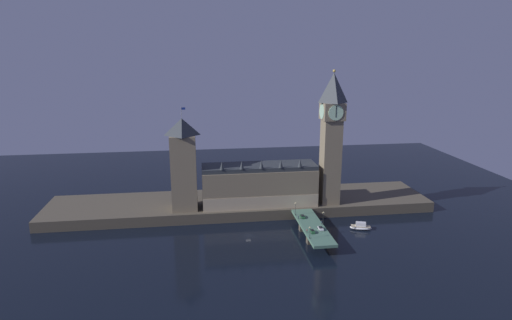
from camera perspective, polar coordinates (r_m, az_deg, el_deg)
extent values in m
plane|color=black|center=(218.46, -1.04, -10.08)|extent=(400.00, 400.00, 0.00)
cube|color=#4C4438|center=(253.27, -2.10, -5.87)|extent=(220.00, 42.00, 5.83)
cube|color=#7F7056|center=(241.54, 0.43, -3.54)|extent=(63.71, 18.79, 20.70)
cube|color=tan|center=(234.79, 0.76, -5.78)|extent=(63.71, 0.20, 7.45)
cube|color=#2D3338|center=(238.26, 0.44, -0.89)|extent=(63.71, 17.29, 2.40)
cone|color=#2D3338|center=(227.63, -4.57, -0.76)|extent=(2.40, 2.40, 4.55)
cone|color=#2D3338|center=(228.43, -1.91, -0.67)|extent=(2.40, 2.40, 4.55)
cone|color=#2D3338|center=(229.72, 0.72, -0.57)|extent=(2.40, 2.40, 4.55)
cone|color=#2D3338|center=(231.50, 3.32, -0.48)|extent=(2.40, 2.40, 4.55)
cone|color=#2D3338|center=(233.74, 5.88, -0.39)|extent=(2.40, 2.40, 4.55)
cube|color=#7F7056|center=(243.31, 9.87, -0.28)|extent=(10.00, 10.00, 47.94)
cube|color=#7F7056|center=(237.84, 10.16, 6.42)|extent=(11.80, 11.80, 9.40)
cylinder|color=#B7E5B7|center=(232.17, 10.61, 6.21)|extent=(8.22, 0.25, 8.22)
cylinder|color=#B7E5B7|center=(243.52, 9.73, 6.61)|extent=(8.22, 0.25, 8.22)
cylinder|color=#B7E5B7|center=(239.75, 11.54, 6.41)|extent=(0.25, 8.22, 8.22)
cylinder|color=#B7E5B7|center=(236.06, 8.76, 6.42)|extent=(0.25, 8.22, 8.22)
cube|color=black|center=(231.91, 10.63, 6.35)|extent=(0.36, 0.10, 6.17)
pyramid|color=#2D3338|center=(236.48, 10.30, 9.47)|extent=(11.80, 11.80, 16.04)
sphere|color=gold|center=(235.94, 10.39, 11.60)|extent=(1.60, 1.60, 1.60)
cube|color=#7F7056|center=(234.83, -9.59, -1.65)|extent=(13.49, 13.49, 41.26)
pyramid|color=#2D3338|center=(229.30, -9.85, 4.40)|extent=(13.76, 13.76, 8.97)
cylinder|color=#99999E|center=(228.16, -9.93, 6.25)|extent=(0.24, 0.24, 6.00)
cube|color=navy|center=(227.85, -9.67, 6.78)|extent=(2.00, 0.08, 1.20)
cube|color=#4C7560|center=(217.60, 7.54, -8.82)|extent=(11.24, 46.00, 1.40)
cube|color=#4C4438|center=(212.05, 8.07, -10.35)|extent=(9.55, 3.20, 4.50)
cube|color=#4C4438|center=(225.55, 7.00, -8.76)|extent=(9.55, 3.20, 4.50)
cube|color=#235633|center=(226.21, 6.22, -7.51)|extent=(1.92, 4.50, 0.73)
cube|color=black|center=(226.00, 6.22, -7.37)|extent=(1.57, 2.03, 0.45)
cylinder|color=black|center=(227.34, 5.91, -7.45)|extent=(0.22, 0.64, 0.64)
cylinder|color=black|center=(227.76, 6.36, -7.42)|extent=(0.22, 0.64, 0.64)
cylinder|color=black|center=(224.83, 6.08, -7.71)|extent=(0.22, 0.64, 0.64)
cylinder|color=black|center=(225.26, 6.53, -7.68)|extent=(0.22, 0.64, 0.64)
cube|color=#235633|center=(208.90, 7.51, -9.43)|extent=(1.72, 3.91, 0.94)
cube|color=black|center=(208.63, 7.52, -9.25)|extent=(1.41, 1.76, 0.45)
cylinder|color=black|center=(209.90, 7.20, -9.39)|extent=(0.22, 0.64, 0.64)
cylinder|color=black|center=(210.31, 7.64, -9.36)|extent=(0.22, 0.64, 0.64)
cylinder|color=black|center=(207.76, 7.38, -9.66)|extent=(0.22, 0.64, 0.64)
cylinder|color=black|center=(208.18, 7.82, -9.62)|extent=(0.22, 0.64, 0.64)
cube|color=white|center=(212.69, 8.61, -9.03)|extent=(1.94, 4.33, 0.87)
cube|color=black|center=(212.43, 8.62, -8.87)|extent=(1.59, 1.95, 0.45)
cylinder|color=black|center=(211.88, 8.95, -9.23)|extent=(0.22, 0.64, 0.64)
cylinder|color=black|center=(211.38, 8.47, -9.27)|extent=(0.22, 0.64, 0.64)
cylinder|color=black|center=(214.24, 8.75, -8.95)|extent=(0.22, 0.64, 0.64)
cylinder|color=black|center=(213.74, 8.27, -8.98)|extent=(0.22, 0.64, 0.64)
cylinder|color=black|center=(208.85, 6.81, -9.47)|extent=(0.28, 0.28, 0.87)
cylinder|color=maroon|center=(208.53, 6.81, -9.27)|extent=(0.38, 0.38, 0.72)
sphere|color=tan|center=(208.34, 6.82, -9.15)|extent=(0.23, 0.23, 0.23)
cylinder|color=black|center=(219.40, 8.74, -8.34)|extent=(0.28, 0.28, 0.84)
cylinder|color=navy|center=(219.11, 8.75, -8.16)|extent=(0.38, 0.38, 0.70)
sphere|color=tan|center=(218.93, 8.75, -8.05)|extent=(0.23, 0.23, 0.23)
cylinder|color=black|center=(224.73, 5.67, -7.68)|extent=(0.28, 0.28, 0.84)
cylinder|color=navy|center=(224.44, 5.67, -7.50)|extent=(0.38, 0.38, 0.70)
sphere|color=tan|center=(224.27, 5.67, -7.39)|extent=(0.23, 0.23, 0.23)
cylinder|color=#2D3333|center=(202.92, 7.18, -10.28)|extent=(0.56, 0.56, 0.50)
cylinder|color=#2D3333|center=(201.88, 7.20, -9.63)|extent=(0.18, 0.18, 4.56)
sphere|color=#F9E5A3|center=(200.76, 7.22, -8.89)|extent=(0.60, 0.60, 0.60)
sphere|color=#F9E5A3|center=(200.79, 7.09, -8.99)|extent=(0.44, 0.44, 0.44)
sphere|color=#F9E5A3|center=(201.01, 7.35, -8.97)|extent=(0.44, 0.44, 0.44)
cylinder|color=#2D3333|center=(218.65, 8.92, -8.48)|extent=(0.56, 0.56, 0.50)
cylinder|color=#2D3333|center=(217.48, 8.95, -7.73)|extent=(0.18, 0.18, 5.67)
sphere|color=#F9E5A3|center=(216.25, 8.98, -6.90)|extent=(0.60, 0.60, 0.60)
sphere|color=#F9E5A3|center=(216.25, 8.86, -6.99)|extent=(0.44, 0.44, 0.44)
sphere|color=#F9E5A3|center=(216.50, 9.09, -6.98)|extent=(0.44, 0.44, 0.44)
cylinder|color=#2D3333|center=(229.17, 5.28, -7.27)|extent=(0.56, 0.56, 0.50)
cylinder|color=#2D3333|center=(228.04, 5.30, -6.54)|extent=(0.18, 0.18, 5.76)
sphere|color=#F9E5A3|center=(226.85, 5.32, -5.73)|extent=(0.60, 0.60, 0.60)
sphere|color=#F9E5A3|center=(226.87, 5.20, -5.82)|extent=(0.44, 0.44, 0.44)
sphere|color=#F9E5A3|center=(227.07, 5.43, -5.81)|extent=(0.44, 0.44, 0.44)
ellipsoid|color=white|center=(231.80, 13.77, -8.76)|extent=(11.84, 7.08, 1.99)
cube|color=tan|center=(231.45, 13.79, -8.56)|extent=(10.33, 5.93, 0.24)
cube|color=silver|center=(231.03, 13.80, -8.30)|extent=(5.53, 3.84, 1.99)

